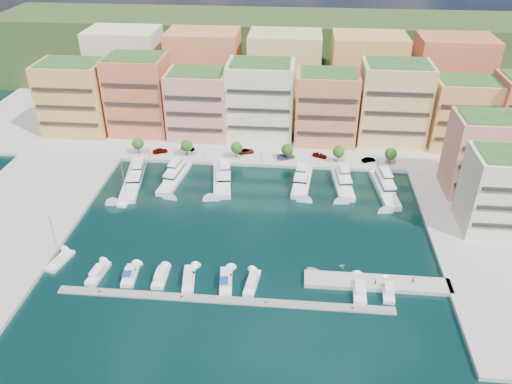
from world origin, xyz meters
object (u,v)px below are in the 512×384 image
(yacht_6, at_px, (384,186))
(cruiser_1, at_px, (130,275))
(lamppost_0, at_px, (148,150))
(cruiser_9, at_px, (388,291))
(tree_4, at_px, (339,152))
(cruiser_3, at_px, (189,279))
(yacht_0, at_px, (134,177))
(cruiser_2, at_px, (161,277))
(car_1, at_px, (188,148))
(car_4, at_px, (320,155))
(car_0, at_px, (160,151))
(yacht_2, at_px, (222,178))
(person_0, at_px, (375,282))
(lamppost_4, at_px, (378,159))
(car_5, at_px, (369,160))
(tree_3, at_px, (287,150))
(car_2, at_px, (246,151))
(tree_2, at_px, (237,148))
(yacht_4, at_px, (302,180))
(tender_1, at_px, (342,266))
(lamppost_2, at_px, (261,155))
(cruiser_8, at_px, (359,290))
(tender_0, at_px, (314,271))
(tree_0, at_px, (138,144))
(cruiser_0, at_px, (98,274))
(cruiser_5, at_px, (252,283))
(yacht_1, at_px, (175,176))
(tree_5, at_px, (391,154))
(sailboat_0, at_px, (60,261))
(lamppost_1, at_px, (204,152))
(sailboat_2, at_px, (126,198))
(yacht_5, at_px, (342,182))
(person_1, at_px, (413,280))
(lamppost_3, at_px, (319,157))

(yacht_6, distance_m, cruiser_1, 75.68)
(lamppost_0, xyz_separation_m, cruiser_9, (68.04, -55.78, -3.28))
(tree_4, bearing_deg, cruiser_3, -121.45)
(yacht_0, xyz_separation_m, cruiser_2, (19.06, -42.61, -0.66))
(car_1, bearing_deg, cruiser_9, -121.04)
(cruiser_2, height_order, car_4, car_4)
(car_4, bearing_deg, car_0, 111.31)
(yacht_2, bearing_deg, person_0, -47.20)
(lamppost_4, relative_size, car_5, 0.97)
(tree_3, bearing_deg, car_2, 164.00)
(tree_2, relative_size, yacht_4, 0.31)
(tree_2, xyz_separation_m, car_4, (26.36, 3.02, -2.96))
(lamppost_4, xyz_separation_m, tender_1, (-13.39, -47.77, -3.43))
(lamppost_2, bearing_deg, cruiser_8, -65.09)
(tree_2, relative_size, tender_0, 1.59)
(lamppost_2, height_order, tender_1, lamppost_2)
(person_0, bearing_deg, lamppost_4, -14.85)
(tree_0, bearing_deg, cruiser_0, -82.47)
(yacht_4, bearing_deg, car_1, 155.95)
(cruiser_3, bearing_deg, lamppost_2, 78.32)
(tree_3, xyz_separation_m, cruiser_5, (-5.43, -58.09, -4.20))
(lamppost_4, xyz_separation_m, car_2, (-41.43, 6.15, -2.11))
(lamppost_2, bearing_deg, cruiser_2, -107.80)
(car_5, bearing_deg, yacht_2, 85.46)
(lamppost_4, height_order, cruiser_3, lamppost_4)
(car_5, bearing_deg, yacht_6, 168.06)
(yacht_1, bearing_deg, cruiser_8, -41.19)
(cruiser_2, distance_m, car_1, 62.75)
(tree_0, distance_m, cruiser_9, 92.63)
(tree_4, bearing_deg, car_2, 172.55)
(tree_2, xyz_separation_m, car_2, (2.57, 3.85, -3.02))
(tree_5, xyz_separation_m, cruiser_2, (-57.91, -58.08, -4.20))
(yacht_0, height_order, car_5, yacht_0)
(sailboat_0, xyz_separation_m, car_5, (76.62, 55.73, 1.40))
(lamppost_0, relative_size, cruiser_0, 0.51)
(tree_2, distance_m, lamppost_2, 8.37)
(lamppost_1, relative_size, sailboat_2, 0.32)
(yacht_5, height_order, cruiser_1, yacht_5)
(cruiser_8, height_order, person_1, person_1)
(tree_2, relative_size, yacht_5, 0.32)
(tender_0, height_order, person_1, person_1)
(yacht_2, bearing_deg, tree_5, 14.75)
(yacht_6, distance_m, cruiser_0, 81.82)
(yacht_6, xyz_separation_m, cruiser_3, (-48.22, -43.96, -0.66))
(sailboat_0, bearing_deg, cruiser_3, -6.70)
(tree_4, bearing_deg, cruiser_8, -88.12)
(lamppost_3, bearing_deg, car_0, 175.83)
(yacht_5, bearing_deg, cruiser_5, -116.00)
(yacht_6, bearing_deg, lamppost_3, 147.64)
(cruiser_5, bearing_deg, person_1, 4.45)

